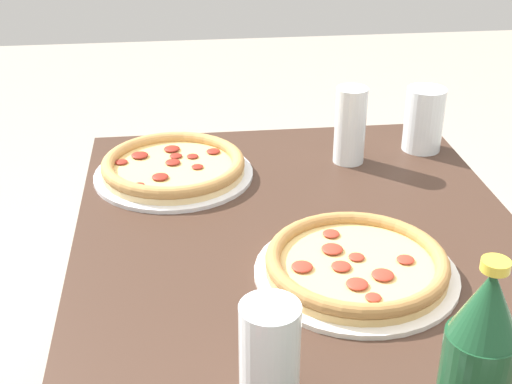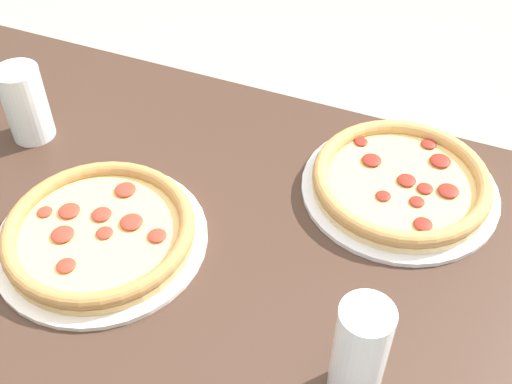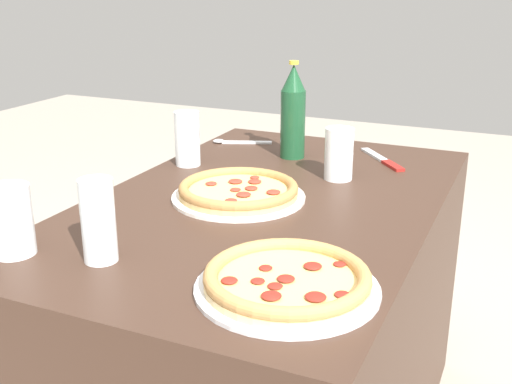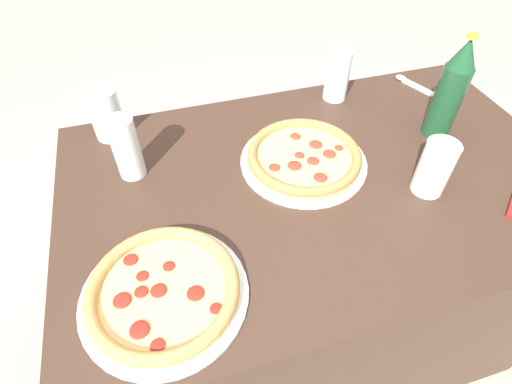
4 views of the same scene
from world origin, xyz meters
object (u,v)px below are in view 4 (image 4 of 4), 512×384
object	(u,v)px
pizza_pepperoni	(304,157)
glass_mango_juice	(337,78)
glass_orange_juice	(127,150)
glass_lemonade	(106,116)
spoon	(415,85)
pizza_margherita	(163,291)
glass_cola	(434,169)
beer_bottle	(451,90)

from	to	relation	value
pizza_pepperoni	glass_mango_juice	bearing A→B (deg)	51.82
glass_orange_juice	glass_lemonade	xyz separation A→B (m)	(-0.04, 0.17, -0.01)
glass_lemonade	spoon	xyz separation A→B (m)	(0.90, -0.02, -0.06)
pizza_margherita	spoon	distance (m)	0.97
glass_cola	glass_lemonade	world-z (taller)	same
pizza_pepperoni	pizza_margherita	distance (m)	0.46
spoon	pizza_pepperoni	bearing A→B (deg)	-153.44
pizza_margherita	glass_cola	world-z (taller)	glass_cola
pizza_margherita	glass_cola	distance (m)	0.63
pizza_margherita	spoon	xyz separation A→B (m)	(0.83, 0.50, -0.02)
glass_mango_juice	glass_lemonade	distance (m)	0.64
glass_cola	beer_bottle	bearing A→B (deg)	51.57
glass_lemonade	glass_cola	bearing A→B (deg)	-31.11
pizza_margherita	glass_lemonade	size ratio (longest dim) A/B	2.32
pizza_pepperoni	pizza_margherita	bearing A→B (deg)	-144.41
glass_cola	glass_mango_juice	size ratio (longest dim) A/B	0.90
glass_lemonade	beer_bottle	size ratio (longest dim) A/B	0.49
pizza_pepperoni	glass_orange_juice	size ratio (longest dim) A/B	1.99
glass_lemonade	glass_orange_juice	bearing A→B (deg)	-75.82
glass_cola	glass_orange_juice	distance (m)	0.69
pizza_margherita	glass_mango_juice	bearing A→B (deg)	42.11
beer_bottle	glass_cola	bearing A→B (deg)	-128.43
glass_cola	beer_bottle	xyz separation A→B (m)	(0.14, 0.18, 0.07)
pizza_pepperoni	beer_bottle	world-z (taller)	beer_bottle
pizza_margherita	glass_lemonade	distance (m)	0.53
glass_cola	glass_orange_juice	world-z (taller)	glass_orange_juice
spoon	beer_bottle	bearing A→B (deg)	-109.17
pizza_pepperoni	glass_cola	bearing A→B (deg)	-34.53
pizza_margherita	beer_bottle	size ratio (longest dim) A/B	1.14
glass_lemonade	spoon	distance (m)	0.91
pizza_pepperoni	glass_orange_juice	distance (m)	0.42
glass_cola	beer_bottle	distance (m)	0.24
pizza_pepperoni	glass_mango_juice	distance (m)	0.32
pizza_pepperoni	glass_orange_juice	xyz separation A→B (m)	(-0.41, 0.08, 0.05)
glass_lemonade	pizza_margherita	bearing A→B (deg)	-82.30
glass_mango_juice	spoon	distance (m)	0.27
glass_orange_juice	glass_mango_juice	xyz separation A→B (m)	(0.60, 0.16, -0.01)
pizza_pepperoni	pizza_margherita	world-z (taller)	pizza_margherita
glass_lemonade	spoon	world-z (taller)	glass_lemonade
glass_mango_juice	pizza_pepperoni	bearing A→B (deg)	-128.18
glass_orange_juice	glass_mango_juice	world-z (taller)	glass_orange_juice
glass_cola	glass_orange_juice	bearing A→B (deg)	158.95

